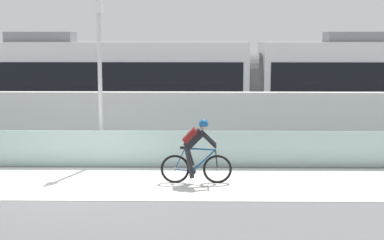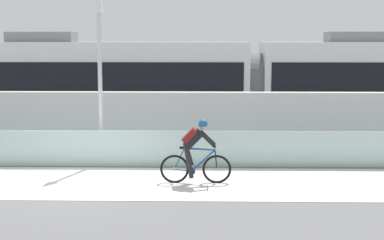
{
  "view_description": "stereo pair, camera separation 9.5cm",
  "coord_description": "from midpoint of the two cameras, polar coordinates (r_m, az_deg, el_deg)",
  "views": [
    {
      "loc": [
        2.94,
        -13.51,
        3.55
      ],
      "look_at": [
        2.7,
        2.35,
        1.25
      ],
      "focal_mm": 52.25,
      "sensor_mm": 36.0,
      "label": 1
    },
    {
      "loc": [
        3.04,
        -13.51,
        3.55
      ],
      "look_at": [
        2.7,
        2.35,
        1.25
      ],
      "focal_mm": 52.25,
      "sensor_mm": 36.0,
      "label": 2
    }
  ],
  "objects": [
    {
      "name": "glass_parapet",
      "position": [
        15.95,
        -9.63,
        -2.87
      ],
      "size": [
        32.0,
        0.05,
        1.02
      ],
      "primitive_type": "cube",
      "color": "silver",
      "rests_on": "ground"
    },
    {
      "name": "lamp_post_antenna",
      "position": [
        15.93,
        -9.27,
        7.21
      ],
      "size": [
        0.28,
        0.28,
        5.2
      ],
      "color": "gray",
      "rests_on": "ground"
    },
    {
      "name": "cyclist_on_bike",
      "position": [
        13.79,
        0.54,
        -3.26
      ],
      "size": [
        1.77,
        0.58,
        1.61
      ],
      "color": "black",
      "rests_on": "ground"
    },
    {
      "name": "tram",
      "position": [
        20.52,
        6.45,
        3.57
      ],
      "size": [
        22.56,
        2.54,
        3.81
      ],
      "color": "silver",
      "rests_on": "ground"
    },
    {
      "name": "ground_plane",
      "position": [
        14.29,
        -10.97,
        -6.29
      ],
      "size": [
        200.0,
        200.0,
        0.0
      ],
      "primitive_type": "plane",
      "color": "slate"
    },
    {
      "name": "tram_rail_near",
      "position": [
        20.19,
        -7.32,
        -1.93
      ],
      "size": [
        32.0,
        0.08,
        0.01
      ],
      "primitive_type": "cube",
      "color": "#595654",
      "rests_on": "ground"
    },
    {
      "name": "tram_rail_far",
      "position": [
        21.59,
        -6.76,
        -1.26
      ],
      "size": [
        32.0,
        0.08,
        0.01
      ],
      "primitive_type": "cube",
      "color": "#595654",
      "rests_on": "ground"
    },
    {
      "name": "bike_path_deck",
      "position": [
        14.29,
        -10.97,
        -6.27
      ],
      "size": [
        32.0,
        3.2,
        0.01
      ],
      "primitive_type": "cube",
      "color": "silver",
      "rests_on": "ground"
    },
    {
      "name": "concrete_barrier_wall",
      "position": [
        17.61,
        -8.57,
        -0.28
      ],
      "size": [
        32.0,
        0.36,
        1.93
      ],
      "primitive_type": "cube",
      "color": "silver",
      "rests_on": "ground"
    }
  ]
}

